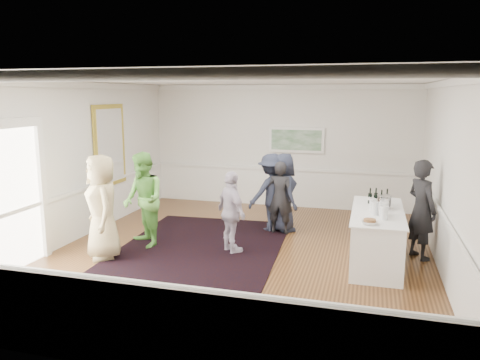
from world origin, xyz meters
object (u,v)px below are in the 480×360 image
(guest_green, at_px, (143,200))
(guest_navy, at_px, (283,192))
(serving_table, at_px, (376,236))
(guest_tan, at_px, (102,207))
(nut_bowl, at_px, (370,222))
(guest_lilac, at_px, (232,212))
(ice_bucket, at_px, (384,202))
(guest_dark_b, at_px, (280,198))
(bartender, at_px, (422,209))
(guest_dark_a, at_px, (272,192))

(guest_green, xyz_separation_m, guest_navy, (2.43, 1.77, -0.07))
(serving_table, distance_m, guest_green, 4.41)
(guest_tan, bearing_deg, nut_bowl, 48.98)
(guest_lilac, relative_size, ice_bucket, 5.97)
(guest_tan, height_order, guest_dark_b, guest_tan)
(serving_table, xyz_separation_m, ice_bucket, (0.10, 0.18, 0.58))
(serving_table, relative_size, ice_bucket, 8.92)
(bartender, bearing_deg, ice_bucket, 78.10)
(serving_table, xyz_separation_m, nut_bowl, (-0.13, -0.92, 0.50))
(guest_dark_a, xyz_separation_m, nut_bowl, (2.07, -2.37, 0.13))
(guest_dark_a, bearing_deg, serving_table, 102.22)
(guest_dark_b, bearing_deg, serving_table, 151.04)
(bartender, bearing_deg, guest_navy, 34.82)
(guest_lilac, relative_size, guest_dark_a, 0.92)
(bartender, distance_m, guest_lilac, 3.44)
(guest_green, relative_size, guest_dark_a, 1.10)
(guest_navy, bearing_deg, serving_table, -164.39)
(serving_table, distance_m, guest_navy, 2.49)
(guest_tan, bearing_deg, guest_lilac, 69.67)
(bartender, height_order, nut_bowl, bartender)
(guest_navy, distance_m, ice_bucket, 2.45)
(guest_green, bearing_deg, ice_bucket, 48.76)
(serving_table, bearing_deg, guest_green, -176.37)
(serving_table, height_order, guest_green, guest_green)
(bartender, distance_m, guest_dark_a, 3.13)
(guest_green, distance_m, guest_dark_a, 2.79)
(guest_green, bearing_deg, guest_dark_b, 75.77)
(guest_navy, xyz_separation_m, nut_bowl, (1.82, -2.41, 0.12))
(guest_tan, xyz_separation_m, ice_bucket, (4.88, 1.28, 0.10))
(guest_tan, relative_size, guest_green, 1.02)
(guest_lilac, xyz_separation_m, guest_navy, (0.66, 1.67, 0.08))
(guest_green, relative_size, guest_navy, 1.09)
(ice_bucket, bearing_deg, guest_lilac, -172.35)
(bartender, bearing_deg, guest_green, 63.80)
(ice_bucket, bearing_deg, guest_green, -174.17)
(guest_navy, xyz_separation_m, ice_bucket, (2.06, -1.31, 0.20))
(bartender, relative_size, nut_bowl, 6.91)
(guest_lilac, relative_size, nut_bowl, 5.91)
(guest_lilac, bearing_deg, nut_bowl, -151.77)
(guest_green, distance_m, guest_navy, 3.00)
(guest_tan, relative_size, guest_dark_a, 1.12)
(guest_dark_b, relative_size, nut_bowl, 5.97)
(guest_navy, relative_size, ice_bucket, 6.57)
(serving_table, bearing_deg, guest_tan, -167.06)
(guest_tan, xyz_separation_m, nut_bowl, (4.64, 0.18, 0.03))
(guest_green, distance_m, ice_bucket, 4.51)
(serving_table, distance_m, ice_bucket, 0.62)
(serving_table, height_order, guest_dark_b, guest_dark_b)
(guest_dark_b, relative_size, ice_bucket, 6.02)
(bartender, relative_size, guest_tan, 0.95)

